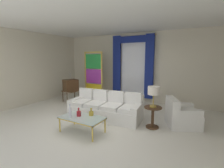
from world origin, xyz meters
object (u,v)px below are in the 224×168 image
Objects in this scene: round_side_table at (153,115)px; table_lamp_brass at (154,91)px; bottle_amber_squat at (79,113)px; peacock_figurine at (97,99)px; coffee_table at (82,119)px; vintage_tv at (71,86)px; bottle_blue_decanter at (70,112)px; bottle_crystal_tall at (91,113)px; couch_white_long at (106,108)px; armchair_white at (181,116)px; stained_glass_divider at (93,77)px.

round_side_table is 0.67m from table_lamp_brass.
bottle_amber_squat reaches higher than peacock_figurine.
vintage_tv is at bearing 138.83° from coffee_table.
bottle_crystal_tall is (0.40, 0.37, -0.07)m from bottle_blue_decanter.
armchair_white is (2.22, 0.46, -0.02)m from couch_white_long.
couch_white_long reaches higher than bottle_crystal_tall.
armchair_white reaches higher than bottle_blue_decanter.
bottle_blue_decanter is (-0.27, -0.14, 0.18)m from coffee_table.
stained_glass_divider is 3.86× the size of table_lamp_brass.
vintage_tv is 2.26× the size of round_side_table.
peacock_figurine is 1.05× the size of table_lamp_brass.
bottle_blue_decanter is 2.28m from table_lamp_brass.
bottle_blue_decanter is 2.68m from peacock_figurine.
bottle_blue_decanter is 3.05m from vintage_tv.
vintage_tv is 4.00m from round_side_table.
vintage_tv is 2.24× the size of peacock_figurine.
round_side_table is 1.04× the size of table_lamp_brass.
bottle_crystal_tall is 3.22m from stained_glass_divider.
bottle_blue_decanter is 3.09m from armchair_white.
coffee_table is 3.36m from stained_glass_divider.
vintage_tv is 3.99m from table_lamp_brass.
bottle_blue_decanter is (-0.23, -1.40, 0.24)m from couch_white_long.
bottle_crystal_tall is at bearing -36.46° from vintage_tv.
coffee_table is 1.93m from round_side_table.
coffee_table is 4.96× the size of bottle_amber_squat.
bottle_blue_decanter reaches higher than round_side_table.
bottle_amber_squat is at bearing -144.31° from round_side_table.
vintage_tv is at bearing 160.65° from couch_white_long.
couch_white_long is at bearing -19.35° from vintage_tv.
armchair_white is (2.05, 1.49, -0.19)m from bottle_crystal_tall.
couch_white_long is at bearing -168.28° from armchair_white.
bottle_crystal_tall is at bearing -55.15° from stained_glass_divider.
armchair_white is at bearing 11.72° from couch_white_long.
bottle_blue_decanter reaches higher than peacock_figurine.
couch_white_long is 1.55m from round_side_table.
stained_glass_divider reaches higher than bottle_crystal_tall.
armchair_white is at bearing 38.00° from table_lamp_brass.
stained_glass_divider reaches higher than peacock_figurine.
bottle_amber_squat is 0.21× the size of armchair_white.
bottle_blue_decanter is at bearing -64.62° from stained_glass_divider.
round_side_table is (2.70, -1.16, 0.14)m from peacock_figurine.
couch_white_long reaches higher than armchair_white.
stained_glass_divider is (-1.41, 2.97, 0.51)m from bottle_blue_decanter.
stained_glass_divider is at bearing 124.85° from bottle_crystal_tall.
armchair_white is at bearing 38.19° from coffee_table.
coffee_table is at bearing -119.45° from bottle_crystal_tall.
couch_white_long reaches higher than peacock_figurine.
round_side_table is (1.79, 1.34, -0.19)m from bottle_blue_decanter.
stained_glass_divider reaches higher than round_side_table.
vintage_tv is at bearing 175.51° from armchair_white.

